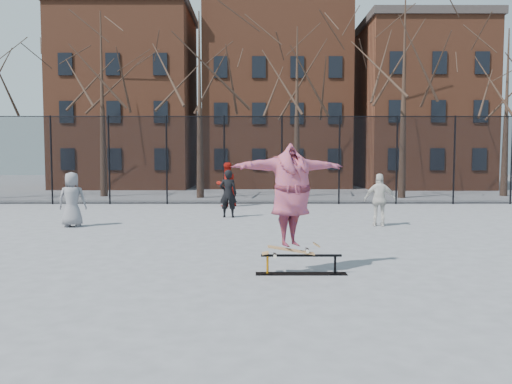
{
  "coord_description": "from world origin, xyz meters",
  "views": [
    {
      "loc": [
        -0.02,
        -9.54,
        2.13
      ],
      "look_at": [
        0.01,
        1.5,
        1.36
      ],
      "focal_mm": 35.0,
      "sensor_mm": 36.0,
      "label": 1
    }
  ],
  "objects_px": {
    "bystander_white": "(380,200)",
    "skater": "(291,197)",
    "skateboard": "(291,251)",
    "bystander_grey": "(72,199)",
    "bystander_red": "(227,184)",
    "bystander_black": "(228,194)",
    "skate_rail": "(301,266)"
  },
  "relations": [
    {
      "from": "skate_rail",
      "to": "bystander_white",
      "type": "distance_m",
      "value": 7.08
    },
    {
      "from": "bystander_black",
      "to": "bystander_red",
      "type": "height_order",
      "value": "bystander_red"
    },
    {
      "from": "bystander_red",
      "to": "skater",
      "type": "bearing_deg",
      "value": 68.51
    },
    {
      "from": "skate_rail",
      "to": "bystander_black",
      "type": "distance_m",
      "value": 8.83
    },
    {
      "from": "skate_rail",
      "to": "skateboard",
      "type": "relative_size",
      "value": 1.8
    },
    {
      "from": "skateboard",
      "to": "bystander_grey",
      "type": "distance_m",
      "value": 8.82
    },
    {
      "from": "skater",
      "to": "bystander_red",
      "type": "bearing_deg",
      "value": 73.79
    },
    {
      "from": "bystander_grey",
      "to": "bystander_black",
      "type": "height_order",
      "value": "bystander_black"
    },
    {
      "from": "bystander_black",
      "to": "bystander_white",
      "type": "distance_m",
      "value": 5.31
    },
    {
      "from": "skater",
      "to": "bystander_red",
      "type": "distance_m",
      "value": 12.71
    },
    {
      "from": "skateboard",
      "to": "bystander_black",
      "type": "bearing_deg",
      "value": 100.52
    },
    {
      "from": "skate_rail",
      "to": "bystander_black",
      "type": "height_order",
      "value": "bystander_black"
    },
    {
      "from": "skate_rail",
      "to": "bystander_grey",
      "type": "xyz_separation_m",
      "value": [
        -6.44,
        6.22,
        0.7
      ]
    },
    {
      "from": "skater",
      "to": "bystander_red",
      "type": "xyz_separation_m",
      "value": [
        -1.88,
        12.57,
        -0.46
      ]
    },
    {
      "from": "skate_rail",
      "to": "bystander_grey",
      "type": "bearing_deg",
      "value": 135.99
    },
    {
      "from": "bystander_grey",
      "to": "bystander_black",
      "type": "xyz_separation_m",
      "value": [
        4.65,
        2.41,
        0.0
      ]
    },
    {
      "from": "bystander_red",
      "to": "bystander_black",
      "type": "bearing_deg",
      "value": 64.07
    },
    {
      "from": "skater",
      "to": "bystander_white",
      "type": "bearing_deg",
      "value": 38.51
    },
    {
      "from": "bystander_grey",
      "to": "bystander_white",
      "type": "bearing_deg",
      "value": 174.88
    },
    {
      "from": "bystander_black",
      "to": "bystander_red",
      "type": "distance_m",
      "value": 3.95
    },
    {
      "from": "bystander_grey",
      "to": "bystander_red",
      "type": "xyz_separation_m",
      "value": [
        4.36,
        6.35,
        0.11
      ]
    },
    {
      "from": "bystander_black",
      "to": "bystander_white",
      "type": "xyz_separation_m",
      "value": [
        4.81,
        -2.26,
        -0.03
      ]
    },
    {
      "from": "skate_rail",
      "to": "bystander_red",
      "type": "relative_size",
      "value": 0.88
    },
    {
      "from": "bystander_grey",
      "to": "bystander_white",
      "type": "height_order",
      "value": "bystander_grey"
    },
    {
      "from": "bystander_grey",
      "to": "bystander_red",
      "type": "distance_m",
      "value": 7.7
    },
    {
      "from": "skateboard",
      "to": "skater",
      "type": "bearing_deg",
      "value": 0.0
    },
    {
      "from": "bystander_white",
      "to": "skater",
      "type": "bearing_deg",
      "value": 73.4
    },
    {
      "from": "bystander_grey",
      "to": "bystander_black",
      "type": "relative_size",
      "value": 1.0
    },
    {
      "from": "skateboard",
      "to": "bystander_red",
      "type": "distance_m",
      "value": 12.72
    },
    {
      "from": "bystander_black",
      "to": "skate_rail",
      "type": "bearing_deg",
      "value": 105.69
    },
    {
      "from": "bystander_black",
      "to": "bystander_red",
      "type": "relative_size",
      "value": 0.89
    },
    {
      "from": "skater",
      "to": "skateboard",
      "type": "bearing_deg",
      "value": 0.0
    }
  ]
}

